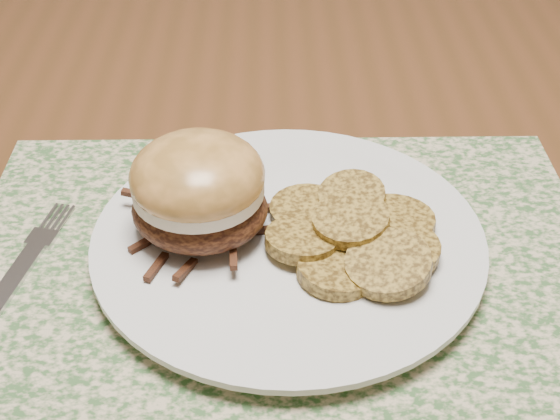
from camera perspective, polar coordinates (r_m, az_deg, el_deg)
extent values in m
cube|color=#563018|center=(0.63, 1.79, -0.21)|extent=(1.50, 0.90, 0.04)
cube|color=#395F31|center=(0.55, 0.16, -4.28)|extent=(0.45, 0.33, 0.00)
cylinder|color=silver|center=(0.55, 0.61, -2.41)|extent=(0.26, 0.26, 0.02)
ellipsoid|color=black|center=(0.54, -5.88, 0.16)|extent=(0.12, 0.12, 0.04)
cylinder|color=beige|center=(0.53, -6.00, 1.67)|extent=(0.12, 0.12, 0.01)
ellipsoid|color=#BC7F3D|center=(0.53, -6.07, 2.52)|extent=(0.12, 0.12, 0.05)
cylinder|color=olive|center=(0.56, 1.95, -0.03)|extent=(0.06, 0.06, 0.01)
cylinder|color=olive|center=(0.57, 5.27, 0.98)|extent=(0.06, 0.06, 0.02)
cylinder|color=olive|center=(0.56, 8.11, -0.86)|extent=(0.07, 0.07, 0.02)
cylinder|color=olive|center=(0.53, 1.59, -2.23)|extent=(0.07, 0.07, 0.02)
cylinder|color=olive|center=(0.53, 5.20, -0.70)|extent=(0.06, 0.06, 0.02)
cylinder|color=olive|center=(0.53, 8.84, -2.74)|extent=(0.06, 0.06, 0.01)
cylinder|color=olive|center=(0.51, 4.16, -4.41)|extent=(0.07, 0.07, 0.01)
cylinder|color=olive|center=(0.51, 7.92, -3.91)|extent=(0.08, 0.08, 0.02)
cube|color=#B7B6BD|center=(0.59, -17.00, -1.98)|extent=(0.02, 0.02, 0.00)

